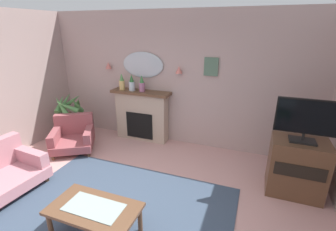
# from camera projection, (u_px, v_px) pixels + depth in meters

# --- Properties ---
(floor) EXTENTS (6.85, 6.50, 0.10)m
(floor) POSITION_uv_depth(u_px,v_px,m) (107.00, 228.00, 3.22)
(floor) COLOR #C6938E
(floor) RESTS_ON ground
(wall_back) EXTENTS (6.85, 0.10, 2.83)m
(wall_back) POSITION_uv_depth(u_px,v_px,m) (176.00, 80.00, 5.17)
(wall_back) COLOR #B29993
(wall_back) RESTS_ON ground
(patterned_rug) EXTENTS (3.20, 2.40, 0.01)m
(patterned_rug) POSITION_uv_depth(u_px,v_px,m) (115.00, 215.00, 3.37)
(patterned_rug) COLOR #38475B
(patterned_rug) RESTS_ON ground
(fireplace) EXTENTS (1.36, 0.36, 1.16)m
(fireplace) POSITION_uv_depth(u_px,v_px,m) (142.00, 116.00, 5.51)
(fireplace) COLOR tan
(fireplace) RESTS_ON ground
(mantel_vase_left) EXTENTS (0.12, 0.12, 0.36)m
(mantel_vase_left) POSITION_uv_depth(u_px,v_px,m) (122.00, 82.00, 5.37)
(mantel_vase_left) COLOR tan
(mantel_vase_left) RESTS_ON fireplace
(mantel_vase_centre) EXTENTS (0.13, 0.13, 0.36)m
(mantel_vase_centre) POSITION_uv_depth(u_px,v_px,m) (132.00, 84.00, 5.29)
(mantel_vase_centre) COLOR silver
(mantel_vase_centre) RESTS_ON fireplace
(mantel_vase_right) EXTENTS (0.12, 0.12, 0.35)m
(mantel_vase_right) POSITION_uv_depth(u_px,v_px,m) (142.00, 84.00, 5.21)
(mantel_vase_right) COLOR #9E6084
(mantel_vase_right) RESTS_ON fireplace
(wall_mirror) EXTENTS (0.96, 0.06, 0.56)m
(wall_mirror) POSITION_uv_depth(u_px,v_px,m) (143.00, 65.00, 5.24)
(wall_mirror) COLOR #B2BCC6
(wall_sconce_left) EXTENTS (0.14, 0.14, 0.14)m
(wall_sconce_left) POSITION_uv_depth(u_px,v_px,m) (108.00, 65.00, 5.50)
(wall_sconce_left) COLOR #D17066
(wall_sconce_right) EXTENTS (0.14, 0.14, 0.14)m
(wall_sconce_right) POSITION_uv_depth(u_px,v_px,m) (179.00, 70.00, 4.93)
(wall_sconce_right) COLOR #D17066
(framed_picture) EXTENTS (0.28, 0.03, 0.36)m
(framed_picture) POSITION_uv_depth(u_px,v_px,m) (211.00, 67.00, 4.74)
(framed_picture) COLOR #4C6B56
(coffee_table) EXTENTS (1.10, 0.60, 0.45)m
(coffee_table) POSITION_uv_depth(u_px,v_px,m) (94.00, 211.00, 2.92)
(coffee_table) COLOR brown
(coffee_table) RESTS_ON ground
(armchair_in_corner) EXTENTS (1.11, 1.12, 0.71)m
(armchair_in_corner) POSITION_uv_depth(u_px,v_px,m) (73.00, 136.00, 5.13)
(armchair_in_corner) COLOR #934C51
(armchair_in_corner) RESTS_ON ground
(tv_cabinet) EXTENTS (0.80, 0.57, 0.90)m
(tv_cabinet) POSITION_uv_depth(u_px,v_px,m) (296.00, 167.00, 3.71)
(tv_cabinet) COLOR brown
(tv_cabinet) RESTS_ON ground
(tv_flatscreen) EXTENTS (0.84, 0.24, 0.65)m
(tv_flatscreen) POSITION_uv_depth(u_px,v_px,m) (307.00, 120.00, 3.42)
(tv_flatscreen) COLOR black
(tv_flatscreen) RESTS_ON tv_cabinet
(potted_plant_tall_palm) EXTENTS (0.69, 0.71, 1.08)m
(potted_plant_tall_palm) POSITION_uv_depth(u_px,v_px,m) (70.00, 115.00, 5.57)
(potted_plant_tall_palm) COLOR silver
(potted_plant_tall_palm) RESTS_ON ground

